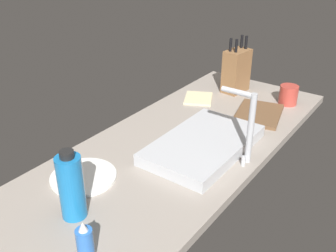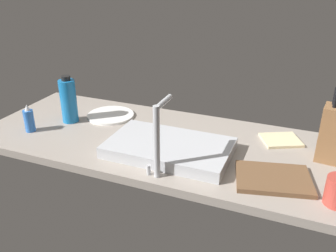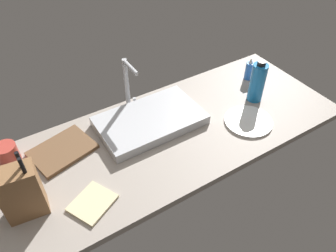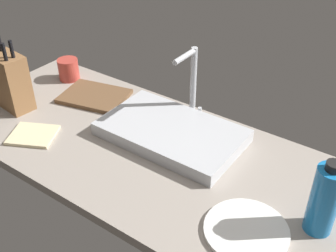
% 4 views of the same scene
% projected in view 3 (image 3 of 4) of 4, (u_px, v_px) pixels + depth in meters
% --- Properties ---
extents(countertop_slab, '(1.76, 0.68, 0.04)m').
position_uv_depth(countertop_slab, '(168.00, 137.00, 1.58)').
color(countertop_slab, gray).
rests_on(countertop_slab, ground).
extents(sink_basin, '(0.51, 0.30, 0.05)m').
position_uv_depth(sink_basin, '(150.00, 120.00, 1.60)').
color(sink_basin, '#B7BABF').
rests_on(sink_basin, countertop_slab).
extents(faucet, '(0.06, 0.14, 0.28)m').
position_uv_depth(faucet, '(128.00, 81.00, 1.61)').
color(faucet, '#B7BABF').
rests_on(faucet, countertop_slab).
extents(knife_block, '(0.15, 0.11, 0.30)m').
position_uv_depth(knife_block, '(21.00, 192.00, 1.18)').
color(knife_block, brown).
rests_on(knife_block, countertop_slab).
extents(cutting_board, '(0.31, 0.26, 0.02)m').
position_uv_depth(cutting_board, '(62.00, 150.00, 1.48)').
color(cutting_board, brown).
rests_on(cutting_board, countertop_slab).
extents(soap_bottle, '(0.05, 0.05, 0.13)m').
position_uv_depth(soap_bottle, '(249.00, 70.00, 1.88)').
color(soap_bottle, blue).
rests_on(soap_bottle, countertop_slab).
extents(water_bottle, '(0.08, 0.08, 0.23)m').
position_uv_depth(water_bottle, '(257.00, 82.00, 1.70)').
color(water_bottle, '#1970B7').
rests_on(water_bottle, countertop_slab).
extents(dinner_plate, '(0.24, 0.24, 0.01)m').
position_uv_depth(dinner_plate, '(248.00, 121.00, 1.63)').
color(dinner_plate, white).
rests_on(dinner_plate, countertop_slab).
extents(dish_towel, '(0.21, 0.19, 0.01)m').
position_uv_depth(dish_towel, '(92.00, 203.00, 1.27)').
color(dish_towel, beige).
rests_on(dish_towel, countertop_slab).
extents(coffee_mug, '(0.09, 0.09, 0.10)m').
position_uv_depth(coffee_mug, '(8.00, 154.00, 1.41)').
color(coffee_mug, '#B23D33').
rests_on(coffee_mug, countertop_slab).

